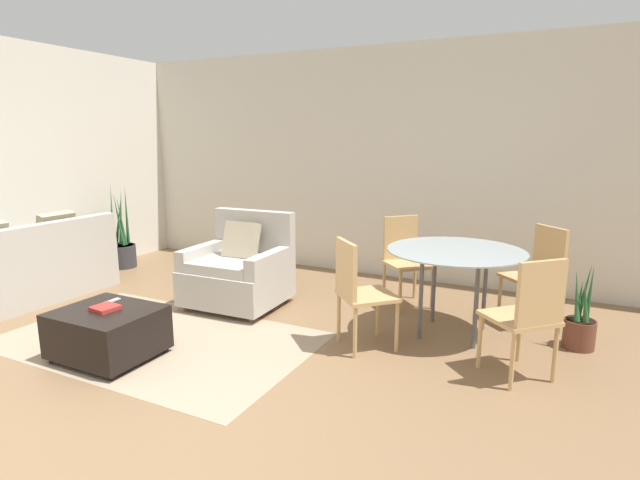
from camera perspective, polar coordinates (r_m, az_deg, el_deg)
The scene contains 16 objects.
ground_plane at distance 3.52m, azimuth -21.65°, elevation -17.98°, with size 20.00×20.00×0.00m, color brown.
wall_back at distance 6.25m, azimuth 4.22°, elevation 8.70°, with size 12.00×0.06×2.75m.
wall_left at distance 6.56m, azimuth -31.68°, elevation 7.16°, with size 0.06×12.00×2.75m.
area_rug at distance 4.55m, azimuth -18.02°, elevation -10.75°, with size 2.63×1.60×0.01m.
couch at distance 6.05m, azimuth -31.03°, elevation -3.36°, with size 0.84×1.87×0.90m.
armchair at distance 5.16m, azimuth -9.24°, elevation -3.52°, with size 0.95×0.86×0.94m.
ottoman at distance 4.27m, azimuth -23.08°, elevation -9.57°, with size 0.74×0.63×0.39m.
book_stack at distance 4.22m, azimuth -23.34°, elevation -7.14°, with size 0.20×0.19×0.03m.
tv_remote_primary at distance 4.41m, azimuth -22.65°, elevation -6.43°, with size 0.04×0.14×0.01m.
potted_plant at distance 7.10m, azimuth -21.72°, elevation -0.89°, with size 0.35×0.35×1.11m.
dining_table at distance 4.40m, azimuth 15.23°, elevation -2.09°, with size 1.16×1.16×0.76m.
dining_chair_near_left at distance 4.02m, azimuth 4.32°, elevation -5.37°, with size 0.59×0.59×0.90m.
dining_chair_near_right at distance 3.76m, azimuth 22.73°, elevation -7.50°, with size 0.59×0.59×0.90m.
dining_chair_far_left at distance 5.19m, azimuth 9.65°, elevation -1.62°, with size 0.59×0.59×0.90m.
dining_chair_far_right at distance 4.99m, azimuth 23.79°, elevation -3.00°, with size 0.59×0.59×0.90m.
potted_plant_small at distance 4.63m, azimuth 27.59°, elevation -8.66°, with size 0.25×0.25×0.71m.
Camera 1 is at (2.37, -1.98, 1.69)m, focal length 28.00 mm.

